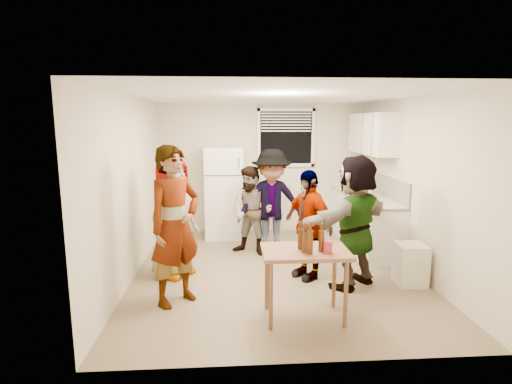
{
  "coord_description": "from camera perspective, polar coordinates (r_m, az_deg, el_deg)",
  "views": [
    {
      "loc": [
        -0.64,
        -5.5,
        2.15
      ],
      "look_at": [
        -0.27,
        0.18,
        1.15
      ],
      "focal_mm": 28.0,
      "sensor_mm": 36.0,
      "label": 1
    }
  ],
  "objects": [
    {
      "name": "room",
      "position": [
        5.94,
        2.73,
        -11.27
      ],
      "size": [
        4.0,
        4.5,
        2.5
      ],
      "primitive_type": null,
      "color": "beige",
      "rests_on": "ground"
    },
    {
      "name": "window",
      "position": [
        7.79,
        4.3,
        7.74
      ],
      "size": [
        1.12,
        0.1,
        1.06
      ],
      "primitive_type": null,
      "color": "white",
      "rests_on": "room"
    },
    {
      "name": "refrigerator",
      "position": [
        7.49,
        -4.56,
        -0.05
      ],
      "size": [
        0.7,
        0.7,
        1.7
      ],
      "primitive_type": "cube",
      "color": "white",
      "rests_on": "ground"
    },
    {
      "name": "counter_lower",
      "position": [
        7.26,
        15.2,
        -4.1
      ],
      "size": [
        0.6,
        2.2,
        0.86
      ],
      "primitive_type": "cube",
      "color": "white",
      "rests_on": "ground"
    },
    {
      "name": "countertop",
      "position": [
        7.16,
        15.36,
        -0.6
      ],
      "size": [
        0.64,
        2.22,
        0.04
      ],
      "primitive_type": "cube",
      "color": "beige",
      "rests_on": "counter_lower"
    },
    {
      "name": "backsplash",
      "position": [
        7.23,
        17.57,
        0.99
      ],
      "size": [
        0.03,
        2.2,
        0.36
      ],
      "primitive_type": "cube",
      "color": "#B4B0A5",
      "rests_on": "countertop"
    },
    {
      "name": "upper_cabinets",
      "position": [
        7.28,
        16.21,
        8.01
      ],
      "size": [
        0.34,
        1.6,
        0.7
      ],
      "primitive_type": "cube",
      "color": "white",
      "rests_on": "room"
    },
    {
      "name": "kettle",
      "position": [
        7.11,
        15.08,
        -0.5
      ],
      "size": [
        0.26,
        0.24,
        0.18
      ],
      "primitive_type": null,
      "rotation": [
        0.0,
        0.0,
        -0.34
      ],
      "color": "silver",
      "rests_on": "countertop"
    },
    {
      "name": "paper_towel",
      "position": [
        6.98,
        15.71,
        -0.72
      ],
      "size": [
        0.13,
        0.13,
        0.27
      ],
      "primitive_type": "cylinder",
      "color": "white",
      "rests_on": "countertop"
    },
    {
      "name": "wine_bottle",
      "position": [
        8.06,
        13.52,
        0.78
      ],
      "size": [
        0.08,
        0.08,
        0.31
      ],
      "primitive_type": "cylinder",
      "color": "black",
      "rests_on": "countertop"
    },
    {
      "name": "beer_bottle_counter",
      "position": [
        6.81,
        15.5,
        -0.97
      ],
      "size": [
        0.05,
        0.05,
        0.2
      ],
      "primitive_type": "cylinder",
      "color": "#47230C",
      "rests_on": "countertop"
    },
    {
      "name": "blue_cup",
      "position": [
        6.43,
        15.76,
        -1.63
      ],
      "size": [
        0.09,
        0.09,
        0.12
      ],
      "primitive_type": "cylinder",
      "color": "blue",
      "rests_on": "countertop"
    },
    {
      "name": "picture_frame",
      "position": [
        7.61,
        15.92,
        0.73
      ],
      "size": [
        0.02,
        0.18,
        0.15
      ],
      "primitive_type": "cube",
      "color": "gold",
      "rests_on": "countertop"
    },
    {
      "name": "trash_bin",
      "position": [
        5.8,
        21.18,
        -9.84
      ],
      "size": [
        0.39,
        0.39,
        0.55
      ],
      "primitive_type": "cube",
      "rotation": [
        0.0,
        0.0,
        -0.05
      ],
      "color": "silver",
      "rests_on": "ground"
    },
    {
      "name": "serving_table",
      "position": [
        4.69,
        6.83,
        -17.38
      ],
      "size": [
        0.94,
        0.63,
        0.79
      ],
      "primitive_type": null,
      "rotation": [
        0.0,
        0.0,
        -0.01
      ],
      "color": "brown",
      "rests_on": "ground"
    },
    {
      "name": "beer_bottle_table",
      "position": [
        4.27,
        7.67,
        -8.7
      ],
      "size": [
        0.07,
        0.07,
        0.25
      ],
      "primitive_type": "cylinder",
      "color": "#47230C",
      "rests_on": "serving_table"
    },
    {
      "name": "red_cup",
      "position": [
        4.34,
        10.21,
        -8.49
      ],
      "size": [
        0.1,
        0.1,
        0.13
      ],
      "primitive_type": "cylinder",
      "color": "#BB253A",
      "rests_on": "serving_table"
    },
    {
      "name": "guest_grey",
      "position": [
        5.93,
        -11.52,
        -11.5
      ],
      "size": [
        1.86,
        1.66,
        0.54
      ],
      "primitive_type": "imported",
      "rotation": [
        0.0,
        0.0,
        0.95
      ],
      "color": "#989898",
      "rests_on": "ground"
    },
    {
      "name": "guest_stripe",
      "position": [
        5.11,
        -11.11,
        -15.12
      ],
      "size": [
        1.81,
        1.85,
        0.45
      ],
      "primitive_type": "imported",
      "rotation": [
        0.0,
        0.0,
        0.76
      ],
      "color": "#141933",
      "rests_on": "ground"
    },
    {
      "name": "guest_back_left",
      "position": [
        6.67,
        -0.56,
        -8.82
      ],
      "size": [
        1.31,
        1.61,
        0.55
      ],
      "primitive_type": "imported",
      "rotation": [
        0.0,
        0.0,
        -0.5
      ],
      "color": "brown",
      "rests_on": "ground"
    },
    {
      "name": "guest_back_right",
      "position": [
        6.68,
        2.2,
        -8.81
      ],
      "size": [
        1.12,
        1.73,
        0.64
      ],
      "primitive_type": "imported",
      "rotation": [
        0.0,
        0.0,
        -0.0
      ],
      "color": "#404046",
      "rests_on": "ground"
    },
    {
      "name": "guest_black",
      "position": [
        5.79,
        7.24,
        -11.92
      ],
      "size": [
        1.76,
        1.55,
        0.37
      ],
      "primitive_type": "imported",
      "rotation": [
        0.0,
        0.0,
        -1.03
      ],
      "color": "black",
      "rests_on": "ground"
    },
    {
      "name": "guest_orange",
      "position": [
        5.62,
        13.58,
        -12.81
      ],
      "size": [
        2.35,
        2.37,
        0.52
      ],
      "primitive_type": "imported",
      "rotation": [
        0.0,
        0.0,
        3.78
      ],
      "color": "#C16945",
      "rests_on": "ground"
    }
  ]
}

